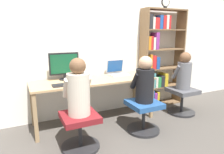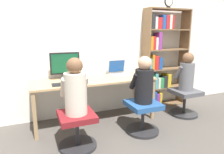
{
  "view_description": "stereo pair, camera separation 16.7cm",
  "coord_description": "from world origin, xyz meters",
  "px_view_note": "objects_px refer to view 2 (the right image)",
  "views": [
    {
      "loc": [
        -1.06,
        -2.56,
        1.42
      ],
      "look_at": [
        0.23,
        0.14,
        0.75
      ],
      "focal_mm": 32.0,
      "sensor_mm": 36.0,
      "label": 1
    },
    {
      "loc": [
        -0.9,
        -2.62,
        1.42
      ],
      "look_at": [
        0.23,
        0.14,
        0.75
      ],
      "focal_mm": 32.0,
      "sensor_mm": 36.0,
      "label": 2
    }
  ],
  "objects_px": {
    "person_at_monitor": "(75,89)",
    "office_chair_side": "(185,100)",
    "bookshelf": "(160,61)",
    "desk_clock": "(169,2)",
    "keyboard": "(68,84)",
    "person_near_shelf": "(187,73)",
    "person_at_laptop": "(144,82)",
    "office_chair_left": "(77,128)",
    "office_chair_right": "(143,115)",
    "laptop": "(119,72)",
    "desktop_monitor": "(65,65)"
  },
  "relations": [
    {
      "from": "person_at_monitor",
      "to": "office_chair_side",
      "type": "distance_m",
      "value": 2.05
    },
    {
      "from": "bookshelf",
      "to": "desk_clock",
      "type": "xyz_separation_m",
      "value": [
        0.07,
        -0.05,
        1.05
      ]
    },
    {
      "from": "keyboard",
      "to": "person_near_shelf",
      "type": "bearing_deg",
      "value": -4.99
    },
    {
      "from": "person_at_laptop",
      "to": "bookshelf",
      "type": "xyz_separation_m",
      "value": [
        0.82,
        0.78,
        0.14
      ]
    },
    {
      "from": "keyboard",
      "to": "bookshelf",
      "type": "bearing_deg",
      "value": 10.73
    },
    {
      "from": "bookshelf",
      "to": "person_near_shelf",
      "type": "relative_size",
      "value": 2.85
    },
    {
      "from": "office_chair_left",
      "to": "person_at_laptop",
      "type": "xyz_separation_m",
      "value": [
        0.97,
        0.04,
        0.49
      ]
    },
    {
      "from": "keyboard",
      "to": "office_chair_side",
      "type": "bearing_deg",
      "value": -5.12
    },
    {
      "from": "office_chair_right",
      "to": "laptop",
      "type": "bearing_deg",
      "value": 92.59
    },
    {
      "from": "laptop",
      "to": "office_chair_left",
      "type": "bearing_deg",
      "value": -138.69
    },
    {
      "from": "office_chair_left",
      "to": "desk_clock",
      "type": "height_order",
      "value": "desk_clock"
    },
    {
      "from": "person_at_monitor",
      "to": "person_near_shelf",
      "type": "relative_size",
      "value": 1.06
    },
    {
      "from": "bookshelf",
      "to": "office_chair_side",
      "type": "distance_m",
      "value": 0.84
    },
    {
      "from": "person_at_laptop",
      "to": "desktop_monitor",
      "type": "bearing_deg",
      "value": 139.88
    },
    {
      "from": "person_at_laptop",
      "to": "bookshelf",
      "type": "relative_size",
      "value": 0.36
    },
    {
      "from": "office_chair_right",
      "to": "person_near_shelf",
      "type": "distance_m",
      "value": 1.14
    },
    {
      "from": "keyboard",
      "to": "bookshelf",
      "type": "distance_m",
      "value": 1.84
    },
    {
      "from": "office_chair_right",
      "to": "person_near_shelf",
      "type": "xyz_separation_m",
      "value": [
        1.0,
        0.27,
        0.49
      ]
    },
    {
      "from": "bookshelf",
      "to": "desk_clock",
      "type": "bearing_deg",
      "value": -37.04
    },
    {
      "from": "office_chair_side",
      "to": "person_at_laptop",
      "type": "bearing_deg",
      "value": -165.34
    },
    {
      "from": "office_chair_left",
      "to": "office_chair_right",
      "type": "distance_m",
      "value": 0.97
    },
    {
      "from": "person_at_laptop",
      "to": "desk_clock",
      "type": "relative_size",
      "value": 3.45
    },
    {
      "from": "keyboard",
      "to": "person_at_monitor",
      "type": "bearing_deg",
      "value": -88.66
    },
    {
      "from": "bookshelf",
      "to": "desktop_monitor",
      "type": "bearing_deg",
      "value": 179.51
    },
    {
      "from": "person_at_monitor",
      "to": "person_near_shelf",
      "type": "distance_m",
      "value": 1.99
    },
    {
      "from": "desktop_monitor",
      "to": "office_chair_left",
      "type": "xyz_separation_m",
      "value": [
        -0.02,
        -0.84,
        -0.66
      ]
    },
    {
      "from": "office_chair_right",
      "to": "person_at_laptop",
      "type": "height_order",
      "value": "person_at_laptop"
    },
    {
      "from": "laptop",
      "to": "person_near_shelf",
      "type": "xyz_separation_m",
      "value": [
        1.04,
        -0.51,
        -0.01
      ]
    },
    {
      "from": "person_at_monitor",
      "to": "desk_clock",
      "type": "relative_size",
      "value": 3.61
    },
    {
      "from": "laptop",
      "to": "desktop_monitor",
      "type": "bearing_deg",
      "value": 178.84
    },
    {
      "from": "person_at_laptop",
      "to": "office_chair_side",
      "type": "height_order",
      "value": "person_at_laptop"
    },
    {
      "from": "person_at_laptop",
      "to": "desk_clock",
      "type": "distance_m",
      "value": 1.66
    },
    {
      "from": "desktop_monitor",
      "to": "laptop",
      "type": "bearing_deg",
      "value": -1.16
    },
    {
      "from": "person_at_monitor",
      "to": "laptop",
      "type": "bearing_deg",
      "value": 41.14
    },
    {
      "from": "laptop",
      "to": "person_at_laptop",
      "type": "height_order",
      "value": "person_at_laptop"
    },
    {
      "from": "office_chair_right",
      "to": "person_near_shelf",
      "type": "relative_size",
      "value": 0.74
    },
    {
      "from": "office_chair_left",
      "to": "office_chair_side",
      "type": "xyz_separation_m",
      "value": [
        1.97,
        0.3,
        0.0
      ]
    },
    {
      "from": "desk_clock",
      "to": "person_near_shelf",
      "type": "bearing_deg",
      "value": -77.02
    },
    {
      "from": "office_chair_side",
      "to": "person_at_monitor",
      "type": "bearing_deg",
      "value": -171.36
    },
    {
      "from": "person_near_shelf",
      "to": "keyboard",
      "type": "bearing_deg",
      "value": 175.01
    },
    {
      "from": "office_chair_right",
      "to": "person_at_laptop",
      "type": "relative_size",
      "value": 0.73
    },
    {
      "from": "laptop",
      "to": "office_chair_side",
      "type": "relative_size",
      "value": 0.68
    },
    {
      "from": "laptop",
      "to": "desk_clock",
      "type": "xyz_separation_m",
      "value": [
        0.93,
        -0.05,
        1.19
      ]
    },
    {
      "from": "desktop_monitor",
      "to": "laptop",
      "type": "height_order",
      "value": "desktop_monitor"
    },
    {
      "from": "desktop_monitor",
      "to": "person_at_laptop",
      "type": "bearing_deg",
      "value": -40.12
    },
    {
      "from": "office_chair_left",
      "to": "person_at_laptop",
      "type": "distance_m",
      "value": 1.08
    },
    {
      "from": "keyboard",
      "to": "person_near_shelf",
      "type": "xyz_separation_m",
      "value": [
        1.98,
        -0.17,
        0.03
      ]
    },
    {
      "from": "person_at_laptop",
      "to": "desk_clock",
      "type": "height_order",
      "value": "desk_clock"
    },
    {
      "from": "desktop_monitor",
      "to": "desk_clock",
      "type": "bearing_deg",
      "value": -2.15
    },
    {
      "from": "desktop_monitor",
      "to": "person_at_monitor",
      "type": "height_order",
      "value": "person_at_monitor"
    }
  ]
}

